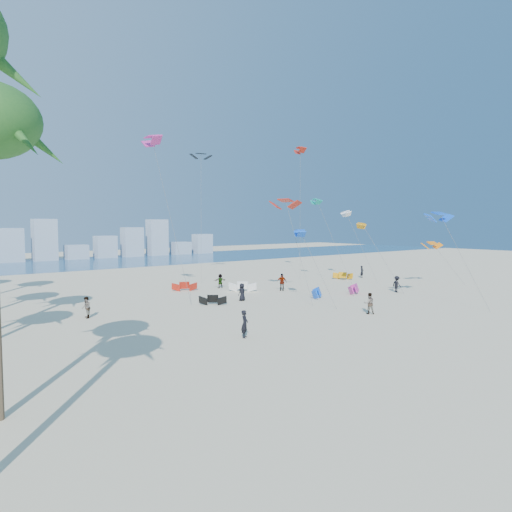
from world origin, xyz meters
TOP-DOWN VIEW (x-y plane):
  - ground at (0.00, 0.00)m, footprint 220.00×220.00m
  - ocean at (0.00, 72.00)m, footprint 220.00×220.00m
  - kitesurfer_near at (-5.66, 6.38)m, footprint 0.79×0.76m
  - kitesurfer_mid at (7.34, 6.32)m, footprint 1.09×1.06m
  - kitesurfers_far at (8.41, 19.63)m, footprint 40.04×15.90m
  - grounded_kites at (9.91, 20.19)m, footprint 26.69×16.02m
  - flying_kites at (12.79, 20.68)m, footprint 35.73×36.71m
  - distant_skyline at (-1.19, 82.00)m, footprint 85.00×3.00m

SIDE VIEW (x-z plane):
  - ground at x=0.00m, z-range 0.00..0.00m
  - ocean at x=0.00m, z-range 0.01..0.01m
  - grounded_kites at x=9.91m, z-range -0.03..0.95m
  - kitesurfers_far at x=8.41m, z-range -0.09..1.84m
  - kitesurfer_mid at x=7.34m, z-range 0.00..1.77m
  - kitesurfer_near at x=-5.66m, z-range 0.00..1.83m
  - distant_skyline at x=-1.19m, z-range -1.11..7.29m
  - flying_kites at x=12.79m, z-range 2.32..20.89m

